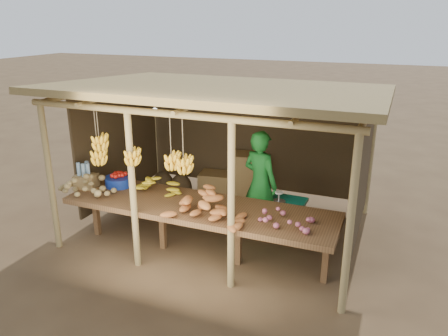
% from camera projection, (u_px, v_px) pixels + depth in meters
% --- Properties ---
extents(ground, '(60.00, 60.00, 0.00)m').
position_uv_depth(ground, '(224.00, 228.00, 7.21)').
color(ground, brown).
rests_on(ground, ground).
extents(stall_structure, '(4.70, 3.50, 2.43)m').
position_uv_depth(stall_structure, '(221.00, 113.00, 6.64)').
color(stall_structure, '#9D8551').
rests_on(stall_structure, ground).
extents(counter, '(3.90, 1.05, 0.80)m').
position_uv_depth(counter, '(199.00, 209.00, 6.14)').
color(counter, brown).
rests_on(counter, ground).
extents(potato_heap, '(0.98, 0.66, 0.36)m').
position_uv_depth(potato_heap, '(88.00, 182.00, 6.47)').
color(potato_heap, '#99834F').
rests_on(potato_heap, counter).
extents(sweet_potato_heap, '(1.21, 0.94, 0.36)m').
position_uv_depth(sweet_potato_heap, '(206.00, 204.00, 5.71)').
color(sweet_potato_heap, '#AA602B').
rests_on(sweet_potato_heap, counter).
extents(onion_heap, '(0.92, 0.75, 0.36)m').
position_uv_depth(onion_heap, '(282.00, 212.00, 5.49)').
color(onion_heap, '#B8596E').
rests_on(onion_heap, counter).
extents(banana_pile, '(0.67, 0.49, 0.35)m').
position_uv_depth(banana_pile, '(157.00, 181.00, 6.53)').
color(banana_pile, gold).
rests_on(banana_pile, counter).
extents(tomato_basin, '(0.42, 0.42, 0.22)m').
position_uv_depth(tomato_basin, '(119.00, 180.00, 6.81)').
color(tomato_basin, navy).
rests_on(tomato_basin, counter).
extents(bottle_box, '(0.37, 0.31, 0.41)m').
position_uv_depth(bottle_box, '(86.00, 178.00, 6.72)').
color(bottle_box, olive).
rests_on(bottle_box, counter).
extents(vendor, '(0.73, 0.61, 1.70)m').
position_uv_depth(vendor, '(260.00, 184.00, 6.78)').
color(vendor, '#187025').
rests_on(vendor, ground).
extents(tarp_crate, '(0.69, 0.60, 0.79)m').
position_uv_depth(tarp_crate, '(282.00, 217.00, 6.84)').
color(tarp_crate, brown).
rests_on(tarp_crate, ground).
extents(carton_stack, '(1.27, 0.55, 0.92)m').
position_uv_depth(carton_stack, '(236.00, 180.00, 8.22)').
color(carton_stack, olive).
rests_on(carton_stack, ground).
extents(burlap_sacks, '(0.82, 0.43, 0.58)m').
position_uv_depth(burlap_sacks, '(172.00, 185.00, 8.39)').
color(burlap_sacks, '#453520').
rests_on(burlap_sacks, ground).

